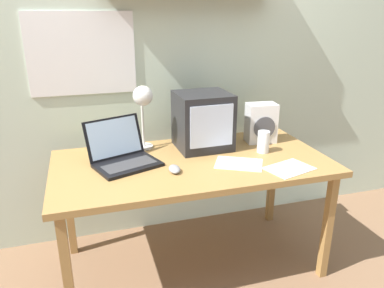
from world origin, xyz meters
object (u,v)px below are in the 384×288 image
(desk_lamp, at_px, (143,103))
(printed_handout, at_px, (239,164))
(corner_desk, at_px, (192,169))
(laptop, at_px, (122,153))
(juice_glass, at_px, (263,143))
(computer_mouse, at_px, (174,169))
(space_heater, at_px, (261,123))
(loose_paper_near_monitor, at_px, (289,168))
(crt_monitor, at_px, (203,121))

(desk_lamp, distance_m, printed_handout, 0.66)
(corner_desk, bearing_deg, laptop, 168.64)
(juice_glass, bearing_deg, computer_mouse, -167.37)
(space_heater, bearing_deg, corner_desk, -154.88)
(corner_desk, distance_m, laptop, 0.41)
(juice_glass, relative_size, computer_mouse, 1.21)
(loose_paper_near_monitor, bearing_deg, laptop, 158.17)
(printed_handout, bearing_deg, space_heater, 47.49)
(computer_mouse, xyz_separation_m, loose_paper_near_monitor, (0.61, -0.14, -0.01))
(computer_mouse, bearing_deg, juice_glass, 12.63)
(crt_monitor, xyz_separation_m, space_heater, (0.39, -0.01, -0.05))
(crt_monitor, relative_size, loose_paper_near_monitor, 1.20)
(laptop, relative_size, printed_handout, 1.34)
(laptop, distance_m, computer_mouse, 0.33)
(juice_glass, xyz_separation_m, loose_paper_near_monitor, (0.02, -0.27, -0.06))
(crt_monitor, bearing_deg, space_heater, -3.04)
(printed_handout, bearing_deg, juice_glass, 31.64)
(juice_glass, xyz_separation_m, printed_handout, (-0.21, -0.13, -0.06))
(juice_glass, xyz_separation_m, space_heater, (0.07, 0.18, 0.07))
(corner_desk, bearing_deg, computer_mouse, -137.06)
(desk_lamp, bearing_deg, juice_glass, -15.17)
(printed_handout, bearing_deg, desk_lamp, 142.95)
(laptop, distance_m, desk_lamp, 0.32)
(crt_monitor, xyz_separation_m, juice_glass, (0.32, -0.19, -0.11))
(space_heater, xyz_separation_m, computer_mouse, (-0.66, -0.31, -0.11))
(laptop, relative_size, desk_lamp, 1.04)
(computer_mouse, xyz_separation_m, printed_handout, (0.37, -0.00, -0.01))
(loose_paper_near_monitor, bearing_deg, desk_lamp, 144.99)
(crt_monitor, xyz_separation_m, printed_handout, (0.11, -0.32, -0.17))
(juice_glass, distance_m, printed_handout, 0.26)
(space_heater, height_order, loose_paper_near_monitor, space_heater)
(crt_monitor, bearing_deg, printed_handout, -72.70)
(juice_glass, relative_size, space_heater, 0.52)
(computer_mouse, bearing_deg, laptop, 141.00)
(space_heater, bearing_deg, juice_glass, -105.60)
(computer_mouse, distance_m, loose_paper_near_monitor, 0.62)
(juice_glass, bearing_deg, space_heater, 68.63)
(desk_lamp, bearing_deg, laptop, -133.34)
(computer_mouse, bearing_deg, corner_desk, 42.94)
(printed_handout, bearing_deg, laptop, 161.85)
(corner_desk, xyz_separation_m, laptop, (-0.39, 0.08, 0.12))
(crt_monitor, distance_m, desk_lamp, 0.38)
(juice_glass, height_order, computer_mouse, juice_glass)
(space_heater, distance_m, computer_mouse, 0.73)
(corner_desk, distance_m, desk_lamp, 0.48)
(corner_desk, height_order, printed_handout, printed_handout)
(space_heater, relative_size, printed_handout, 0.81)
(desk_lamp, bearing_deg, corner_desk, -41.57)
(computer_mouse, height_order, printed_handout, computer_mouse)
(juice_glass, bearing_deg, corner_desk, -179.33)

